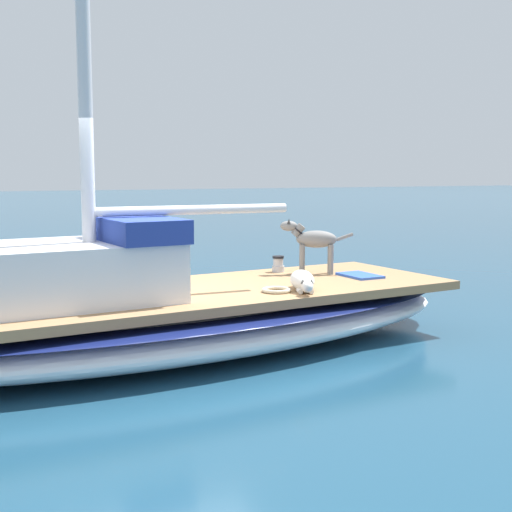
{
  "coord_description": "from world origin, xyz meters",
  "views": [
    {
      "loc": [
        -7.35,
        2.15,
        2.0
      ],
      "look_at": [
        0.0,
        -1.0,
        1.01
      ],
      "focal_mm": 49.66,
      "sensor_mm": 36.0,
      "label": 1
    }
  ],
  "objects": [
    {
      "name": "ground_plane",
      "position": [
        0.0,
        0.0,
        0.0
      ],
      "size": [
        120.0,
        120.0,
        0.0
      ],
      "primitive_type": "plane",
      "color": "navy"
    },
    {
      "name": "sailboat_main",
      "position": [
        0.0,
        0.0,
        0.34
      ],
      "size": [
        3.39,
        7.49,
        0.66
      ],
      "color": "white",
      "rests_on": "ground"
    },
    {
      "name": "mast_main",
      "position": [
        -0.11,
        0.72,
        3.36
      ],
      "size": [
        0.14,
        2.27,
        6.06
      ],
      "color": "silver",
      "rests_on": "sailboat_main"
    },
    {
      "name": "cabin_house",
      "position": [
        -0.15,
        1.11,
        1.01
      ],
      "size": [
        1.66,
        2.38,
        0.84
      ],
      "color": "silver",
      "rests_on": "sailboat_main"
    },
    {
      "name": "dog_white",
      "position": [
        -0.46,
        -1.36,
        0.77
      ],
      "size": [
        0.93,
        0.44,
        0.22
      ],
      "color": "silver",
      "rests_on": "sailboat_main"
    },
    {
      "name": "dog_grey",
      "position": [
        0.62,
        -2.06,
        1.08
      ],
      "size": [
        0.49,
        0.88,
        0.7
      ],
      "color": "gray",
      "rests_on": "sailboat_main"
    },
    {
      "name": "deck_winch",
      "position": [
        0.94,
        -1.72,
        0.76
      ],
      "size": [
        0.16,
        0.16,
        0.21
      ],
      "color": "#B7B7BC",
      "rests_on": "sailboat_main"
    },
    {
      "name": "coiled_rope",
      "position": [
        -0.44,
        -1.06,
        0.68
      ],
      "size": [
        0.32,
        0.32,
        0.04
      ],
      "primitive_type": "torus",
      "color": "beige",
      "rests_on": "sailboat_main"
    },
    {
      "name": "deck_towel",
      "position": [
        0.16,
        -2.48,
        0.68
      ],
      "size": [
        0.59,
        0.41,
        0.03
      ],
      "primitive_type": "cube",
      "rotation": [
        0.0,
        0.0,
        0.08
      ],
      "color": "blue",
      "rests_on": "sailboat_main"
    }
  ]
}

